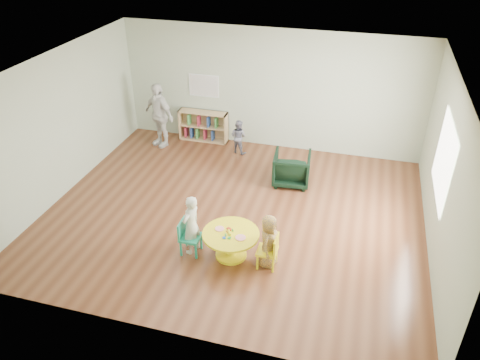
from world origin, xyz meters
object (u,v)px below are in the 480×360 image
Objects in this scene: kid_chair_right at (270,250)px; toddler at (238,137)px; child_left at (191,225)px; adult_caretaker at (159,115)px; bookshelf at (203,126)px; armchair at (292,168)px; activity_table at (231,240)px; child_right at (269,241)px; kid_chair_left at (188,236)px.

toddler is at bearing 22.87° from kid_chair_right.
child_left is 4.18m from adult_caretaker.
bookshelf is 1.58× the size of armchair.
adult_caretaker is (-2.82, 3.52, 0.45)m from activity_table.
child_right is at bearing 41.23° from kid_chair_right.
armchair is at bearing 160.40° from toddler.
kid_chair_right is at bearing -20.81° from adult_caretaker.
armchair is 0.49× the size of adult_caretaker.
toddler is (-0.18, 3.72, 0.08)m from kid_chair_left.
bookshelf is (-1.92, 4.07, 0.04)m from activity_table.
child_left is (-1.34, 0.03, 0.22)m from kid_chair_right.
kid_chair_right is 0.64× the size of child_right.
bookshelf is 0.77× the size of adult_caretaker.
adult_caretaker reaches higher than child_left.
kid_chair_left is 1.37m from child_right.
child_right is at bearing 91.92° from kid_chair_left.
armchair is 0.93× the size of toddler.
kid_chair_right is (0.68, -0.08, -0.00)m from activity_table.
kid_chair_right is at bearing 90.13° from kid_chair_left.
bookshelf is 4.84m from child_right.
adult_caretaker reaches higher than armchair.
child_right is at bearing -3.41° from activity_table.
kid_chair_right reaches higher than activity_table.
child_left is at bearing -73.11° from bookshelf.
activity_table is 4.53m from adult_caretaker.
kid_chair_left is 4.20m from adult_caretaker.
kid_chair_right is 0.39× the size of adult_caretaker.
bookshelf is 1.13m from adult_caretaker.
armchair is at bearing 5.71° from child_right.
child_left reaches higher than child_right.
child_left is 1.33× the size of toddler.
toddler is at bearing -40.88° from armchair.
child_right is 0.61× the size of adult_caretaker.
activity_table is 0.87× the size of child_left.
child_right is at bearing -20.78° from adult_caretaker.
bookshelf is at bearing 56.22° from adult_caretaker.
child_left reaches higher than activity_table.
bookshelf is (-1.20, 4.16, 0.03)m from kid_chair_left.
bookshelf is at bearing -145.94° from child_left.
kid_chair_left is at bearing 90.35° from kid_chair_right.
activity_table is at bearing 111.50° from child_left.
toddler is 1.96m from adult_caretaker.
child_right reaches higher than activity_table.
toddler reaches higher than kid_chair_left.
activity_table is 4.49m from bookshelf.
adult_caretaker is (-1.92, -0.11, 0.37)m from toddler.
kid_chair_right is at bearing 87.50° from armchair.
adult_caretaker reaches higher than bookshelf.
child_right is 4.97m from adult_caretaker.
kid_chair_left is 0.76× the size of toddler.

